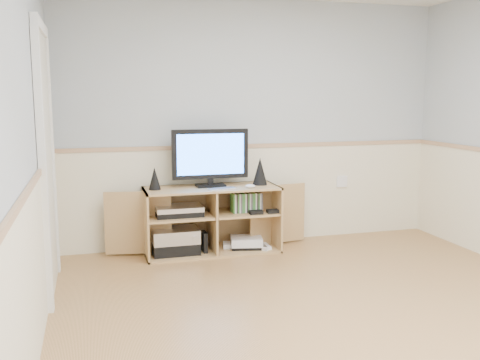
{
  "coord_description": "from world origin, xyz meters",
  "views": [
    {
      "loc": [
        -1.65,
        -3.04,
        1.53
      ],
      "look_at": [
        -0.45,
        1.2,
        0.84
      ],
      "focal_mm": 40.0,
      "sensor_mm": 36.0,
      "label": 1
    }
  ],
  "objects_px": {
    "keyboard": "(222,189)",
    "monitor": "(210,156)",
    "game_consoles": "(245,243)",
    "media_cabinet": "(211,218)"
  },
  "relations": [
    {
      "from": "keyboard",
      "to": "monitor",
      "type": "bearing_deg",
      "value": 99.58
    },
    {
      "from": "monitor",
      "to": "game_consoles",
      "type": "xyz_separation_m",
      "value": [
        0.34,
        -0.06,
        -0.88
      ]
    },
    {
      "from": "game_consoles",
      "to": "keyboard",
      "type": "bearing_deg",
      "value": -154.5
    },
    {
      "from": "monitor",
      "to": "keyboard",
      "type": "xyz_separation_m",
      "value": [
        0.07,
        -0.19,
        -0.3
      ]
    },
    {
      "from": "keyboard",
      "to": "game_consoles",
      "type": "relative_size",
      "value": 0.59
    },
    {
      "from": "media_cabinet",
      "to": "monitor",
      "type": "height_order",
      "value": "monitor"
    },
    {
      "from": "keyboard",
      "to": "media_cabinet",
      "type": "bearing_deg",
      "value": 98.7
    },
    {
      "from": "media_cabinet",
      "to": "keyboard",
      "type": "bearing_deg",
      "value": -70.34
    },
    {
      "from": "game_consoles",
      "to": "monitor",
      "type": "bearing_deg",
      "value": 169.8
    },
    {
      "from": "media_cabinet",
      "to": "keyboard",
      "type": "height_order",
      "value": "keyboard"
    }
  ]
}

